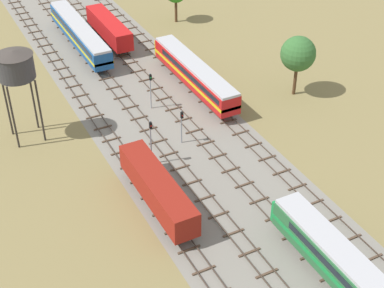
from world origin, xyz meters
TOP-DOWN VIEW (x-y plane):
  - ground_plane at (0.00, 56.00)m, footprint 480.00×480.00m
  - ballast_bed at (0.00, 56.00)m, footprint 18.89×176.00m
  - track_far_left at (-7.44, 57.00)m, footprint 2.40×126.00m
  - track_left at (-2.48, 57.00)m, footprint 2.40×126.00m
  - track_centre_left at (2.48, 57.00)m, footprint 2.40×126.00m
  - track_centre at (7.44, 57.00)m, footprint 2.40×126.00m
  - diesel_railcar_centre_left_nearest at (2.48, 17.04)m, footprint 2.96×20.50m
  - freight_boxcar_far_left_near at (-7.44, 35.65)m, footprint 2.87×14.00m
  - diesel_railcar_centre_mid at (7.44, 55.91)m, footprint 2.96×20.50m
  - passenger_coach_left_midfar at (-2.48, 76.00)m, footprint 2.96×22.00m
  - freight_boxcar_centre_left_far at (2.49, 76.21)m, footprint 2.87×14.00m
  - water_tower at (-16.26, 54.81)m, footprint 4.48×4.48m
  - signal_post_nearest at (0.00, 54.09)m, footprint 0.28×0.47m
  - signal_post_near at (0.00, 45.01)m, footprint 0.28×0.47m
  - signal_post_mid at (-4.96, 42.79)m, footprint 0.28×0.47m
  - lineside_tree_0 at (19.12, 48.55)m, footprint 4.76×4.76m

SIDE VIEW (x-z plane):
  - ground_plane at x=0.00m, z-range 0.00..0.00m
  - ballast_bed at x=0.00m, z-range 0.00..0.01m
  - track_far_left at x=-7.44m, z-range -0.01..0.28m
  - track_left at x=-2.48m, z-range -0.01..0.28m
  - track_centre_left at x=2.48m, z-range -0.01..0.28m
  - track_centre at x=7.44m, z-range -0.01..0.28m
  - freight_boxcar_far_left_near at x=-7.44m, z-range 0.65..4.25m
  - freight_boxcar_centre_left_far at x=2.49m, z-range 0.65..4.25m
  - diesel_railcar_centre_left_nearest at x=2.48m, z-range 0.70..4.50m
  - diesel_railcar_centre_mid at x=7.44m, z-range 0.70..4.50m
  - passenger_coach_left_midfar at x=-2.48m, z-range 0.71..4.51m
  - signal_post_near at x=0.00m, z-range 0.66..5.20m
  - signal_post_nearest at x=0.00m, z-range 0.72..5.93m
  - signal_post_mid at x=-4.96m, z-range 0.76..6.64m
  - lineside_tree_0 at x=19.12m, z-range 1.84..10.36m
  - water_tower at x=-16.26m, z-range 4.00..15.72m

